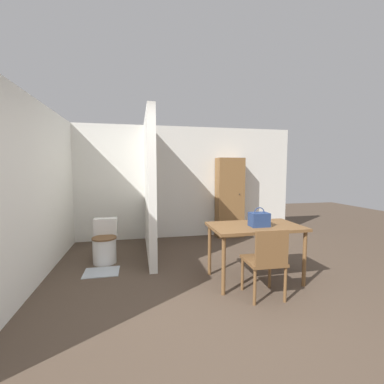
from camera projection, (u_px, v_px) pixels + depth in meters
ground_plane at (232, 326)px, 2.55m from camera, size 16.00×16.00×0.00m
wall_back at (178, 182)px, 5.85m from camera, size 5.43×0.12×2.50m
wall_left at (38, 190)px, 3.64m from camera, size 0.12×4.44×2.50m
partition_wall at (149, 186)px, 4.67m from camera, size 0.12×2.01×2.50m
dining_table at (255, 231)px, 3.54m from camera, size 1.24×0.74×0.78m
wooden_chair at (266, 259)px, 3.04m from camera, size 0.45×0.45×0.87m
toilet at (105, 244)px, 4.30m from camera, size 0.40×0.55×0.70m
handbag at (259, 219)px, 3.45m from camera, size 0.25×0.18×0.26m
wooden_cabinet at (230, 198)px, 5.88m from camera, size 0.61×0.37×1.80m
bath_mat at (102, 272)px, 3.86m from camera, size 0.51×0.40×0.01m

